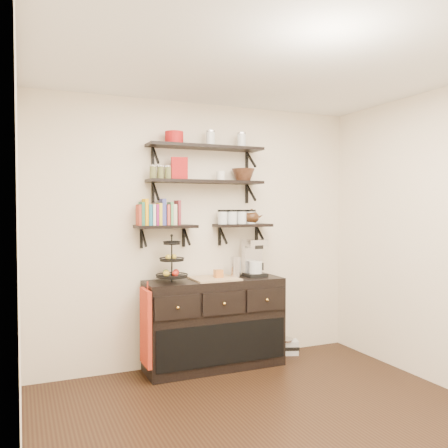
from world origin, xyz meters
TOP-DOWN VIEW (x-y plane):
  - floor at (0.00, 0.00)m, footprint 3.50×3.50m
  - ceiling at (0.00, 0.00)m, footprint 3.50×3.50m
  - back_wall at (0.00, 1.75)m, footprint 3.50×0.02m
  - left_wall at (-1.75, 0.00)m, footprint 0.02×3.50m
  - shelf_top at (0.00, 1.62)m, footprint 1.20×0.27m
  - shelf_mid at (0.00, 1.62)m, footprint 1.20×0.27m
  - shelf_low_left at (-0.42, 1.63)m, footprint 0.60×0.25m
  - shelf_low_right at (0.42, 1.63)m, footprint 0.60×0.25m
  - cookbooks at (-0.47, 1.63)m, footprint 0.43×0.15m
  - glass_canisters at (0.36, 1.63)m, footprint 0.43×0.10m
  - sideboard at (0.05, 1.51)m, footprint 1.40×0.50m
  - fruit_stand at (-0.39, 1.52)m, footprint 0.30×0.30m
  - candle at (0.09, 1.51)m, footprint 0.08×0.08m
  - coffee_maker at (0.51, 1.54)m, footprint 0.22×0.21m
  - thermal_carafe at (0.28, 1.49)m, footprint 0.11×0.11m
  - apron at (-0.68, 1.41)m, footprint 0.04×0.30m
  - radio at (0.93, 1.61)m, footprint 0.32×0.25m
  - recipe_box at (-0.28, 1.61)m, footprint 0.17×0.09m
  - walnut_bowl at (0.42, 1.61)m, footprint 0.24×0.24m
  - ramekins at (0.16, 1.61)m, footprint 0.09×0.09m
  - teapot at (0.53, 1.63)m, footprint 0.22×0.16m
  - red_pot at (-0.33, 1.61)m, footprint 0.18×0.18m

SIDE VIEW (x-z plane):
  - floor at x=0.00m, z-range 0.00..0.00m
  - radio at x=0.93m, z-range 0.00..0.17m
  - sideboard at x=0.05m, z-range -0.01..0.91m
  - apron at x=-0.68m, z-range 0.15..0.86m
  - candle at x=0.09m, z-range 0.92..1.00m
  - thermal_carafe at x=0.28m, z-range 0.90..1.12m
  - fruit_stand at x=-0.39m, z-range 0.83..1.28m
  - coffee_maker at x=0.51m, z-range 0.89..1.28m
  - back_wall at x=0.00m, z-range 0.00..2.70m
  - left_wall at x=-1.75m, z-range 0.00..2.70m
  - shelf_low_left at x=-0.42m, z-range 1.31..1.54m
  - shelf_low_right at x=0.42m, z-range 1.31..1.54m
  - glass_canisters at x=0.36m, z-range 1.45..1.58m
  - teapot at x=0.53m, z-range 1.45..1.61m
  - cookbooks at x=-0.47m, z-range 1.44..1.70m
  - shelf_mid at x=0.00m, z-range 1.77..2.00m
  - ramekins at x=0.16m, z-range 1.90..2.00m
  - walnut_bowl at x=0.42m, z-range 1.90..2.03m
  - recipe_box at x=-0.28m, z-range 1.90..2.12m
  - shelf_top at x=0.00m, z-range 2.12..2.35m
  - red_pot at x=-0.33m, z-range 2.25..2.37m
  - ceiling at x=0.00m, z-range 2.69..2.71m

